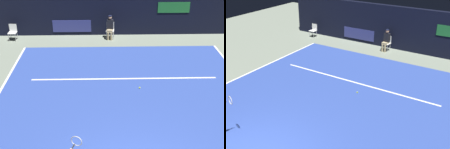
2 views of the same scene
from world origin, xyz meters
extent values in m
plane|color=gray|center=(0.00, 4.42, 0.00)|extent=(30.72, 30.72, 0.00)
cube|color=#2D479E|center=(0.00, 4.42, 0.01)|extent=(10.19, 10.85, 0.01)
cube|color=white|center=(-5.05, 4.42, 0.01)|extent=(0.10, 10.85, 0.01)
cube|color=white|center=(0.00, 6.32, 0.01)|extent=(7.95, 0.10, 0.01)
cube|color=black|center=(0.00, 11.81, 1.30)|extent=(15.41, 0.30, 2.60)
cube|color=navy|center=(-2.70, 11.65, 0.55)|extent=(2.20, 0.04, 0.70)
torus|color=#B2B2B7|center=(-1.55, 0.73, 1.35)|extent=(0.30, 0.12, 0.30)
cube|color=white|center=(-0.52, 11.10, 0.46)|extent=(0.48, 0.45, 0.04)
cube|color=white|center=(-0.49, 11.30, 0.69)|extent=(0.42, 0.08, 0.42)
cylinder|color=#B2B2B7|center=(-0.72, 10.95, 0.23)|extent=(0.03, 0.03, 0.46)
cylinder|color=#B2B2B7|center=(-0.35, 10.91, 0.23)|extent=(0.03, 0.03, 0.46)
cylinder|color=#B2B2B7|center=(-0.68, 11.29, 0.23)|extent=(0.03, 0.03, 0.46)
cylinder|color=#B2B2B7|center=(-0.31, 11.24, 0.23)|extent=(0.03, 0.03, 0.46)
cube|color=tan|center=(-0.53, 11.02, 0.50)|extent=(0.37, 0.44, 0.14)
cylinder|color=tan|center=(-0.64, 10.85, 0.23)|extent=(0.11, 0.11, 0.46)
cylinder|color=tan|center=(-0.46, 10.83, 0.23)|extent=(0.11, 0.11, 0.46)
cube|color=black|center=(-0.51, 11.14, 0.83)|extent=(0.36, 0.26, 0.52)
sphere|color=tan|center=(-0.51, 11.14, 1.21)|extent=(0.20, 0.20, 0.20)
cylinder|color=#141933|center=(-0.51, 11.14, 1.30)|extent=(0.19, 0.19, 0.04)
cube|color=white|center=(-5.92, 10.94, 0.44)|extent=(0.46, 0.42, 0.04)
cube|color=white|center=(-5.91, 11.14, 0.67)|extent=(0.42, 0.05, 0.42)
cylinder|color=#B2B2B7|center=(-6.12, 10.78, 0.22)|extent=(0.03, 0.03, 0.44)
cylinder|color=#B2B2B7|center=(-5.75, 10.76, 0.22)|extent=(0.03, 0.03, 0.44)
cylinder|color=#B2B2B7|center=(-6.10, 11.12, 0.22)|extent=(0.03, 0.03, 0.44)
cylinder|color=#B2B2B7|center=(-5.73, 11.10, 0.22)|extent=(0.03, 0.03, 0.44)
sphere|color=#CCE033|center=(0.58, 5.49, 0.05)|extent=(0.07, 0.07, 0.07)
camera|label=1|loc=(-0.81, -5.26, 6.43)|focal=49.36mm
camera|label=2|loc=(5.59, -4.03, 5.99)|focal=44.87mm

